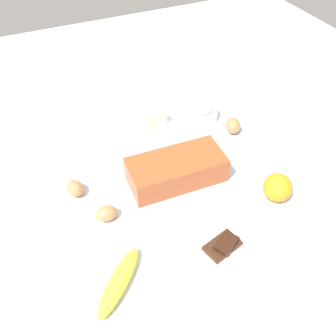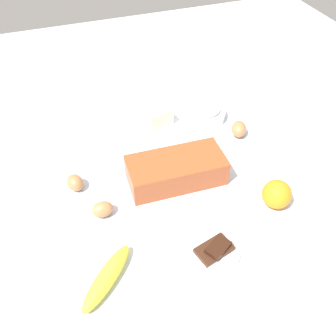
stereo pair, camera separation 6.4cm
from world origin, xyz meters
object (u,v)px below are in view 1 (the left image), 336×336
flour_bowl (198,110)px  egg_loose (106,213)px  orange_fruit (277,188)px  chocolate_plate (222,247)px  loaf_pan (176,169)px  egg_near_butter (75,188)px  banana (119,282)px  butter_block (151,118)px  egg_beside_bowl (233,126)px

flour_bowl → egg_loose: (-0.44, -0.31, -0.01)m
orange_fruit → chocolate_plate: bearing=-158.3°
loaf_pan → egg_near_butter: bearing=169.3°
banana → butter_block: bearing=60.6°
egg_near_butter → egg_beside_bowl: egg_beside_bowl is taller
egg_beside_bowl → egg_loose: egg_beside_bowl is taller
egg_beside_bowl → chocolate_plate: 0.48m
egg_loose → banana: bearing=-99.5°
orange_fruit → egg_beside_bowl: 0.31m
egg_beside_bowl → chocolate_plate: egg_beside_bowl is taller
loaf_pan → banana: loaf_pan is taller
flour_bowl → egg_beside_bowl: bearing=-61.1°
banana → butter_block: size_ratio=2.11×
egg_beside_bowl → chocolate_plate: bearing=-124.4°
banana → egg_near_butter: (-0.02, 0.32, 0.00)m
flour_bowl → orange_fruit: bearing=-87.0°
butter_block → egg_near_butter: 0.38m
orange_fruit → butter_block: (-0.19, 0.46, -0.01)m
egg_near_butter → chocolate_plate: 0.44m
banana → egg_loose: 0.20m
egg_near_butter → egg_beside_bowl: 0.56m
flour_bowl → butter_block: flour_bowl is taller
butter_block → egg_near_butter: size_ratio=1.56×
chocolate_plate → egg_near_butter: bearing=130.6°
loaf_pan → chocolate_plate: 0.27m
orange_fruit → butter_block: bearing=112.9°
flour_bowl → egg_loose: flour_bowl is taller
egg_near_butter → egg_beside_bowl: bearing=6.3°
egg_loose → chocolate_plate: bearing=-42.3°
butter_block → chocolate_plate: 0.55m
orange_fruit → egg_near_butter: orange_fruit is taller
egg_beside_bowl → butter_block: bearing=148.3°
orange_fruit → egg_loose: orange_fruit is taller
butter_block → egg_beside_bowl: 0.28m
loaf_pan → flour_bowl: bearing=53.6°
flour_bowl → egg_loose: size_ratio=2.49×
loaf_pan → butter_block: (0.03, 0.28, -0.01)m
butter_block → egg_beside_bowl: size_ratio=1.33×
flour_bowl → egg_beside_bowl: (0.07, -0.13, -0.00)m
butter_block → egg_beside_bowl: (0.24, -0.15, -0.01)m
banana → egg_beside_bowl: size_ratio=2.80×
egg_beside_bowl → orange_fruit: bearing=-98.6°
egg_near_butter → loaf_pan: bearing=-13.0°
banana → egg_beside_bowl: bearing=35.5°
egg_near_butter → egg_beside_bowl: (0.56, 0.06, 0.00)m
egg_beside_bowl → egg_loose: 0.54m
orange_fruit → chocolate_plate: 0.24m
flour_bowl → orange_fruit: 0.43m
egg_near_butter → chocolate_plate: size_ratio=0.44×
egg_beside_bowl → chocolate_plate: size_ratio=0.52×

